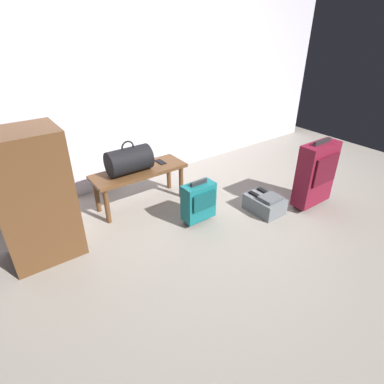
% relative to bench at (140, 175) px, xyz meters
% --- Properties ---
extents(ground_plane, '(6.60, 6.60, 0.00)m').
position_rel_bench_xyz_m(ground_plane, '(0.39, -0.97, -0.35)').
color(ground_plane, gray).
extents(back_wall, '(6.00, 0.10, 2.80)m').
position_rel_bench_xyz_m(back_wall, '(0.39, 0.63, 1.05)').
color(back_wall, silver).
rests_on(back_wall, ground).
extents(bench, '(1.00, 0.36, 0.41)m').
position_rel_bench_xyz_m(bench, '(0.00, 0.00, 0.00)').
color(bench, brown).
rests_on(bench, ground).
extents(duffel_bag_black, '(0.44, 0.26, 0.34)m').
position_rel_bench_xyz_m(duffel_bag_black, '(-0.10, 0.00, 0.20)').
color(duffel_bag_black, black).
rests_on(duffel_bag_black, bench).
extents(cell_phone, '(0.07, 0.14, 0.01)m').
position_rel_bench_xyz_m(cell_phone, '(0.28, 0.03, 0.07)').
color(cell_phone, black).
rests_on(cell_phone, bench).
extents(suitcase_upright_burgundy, '(0.45, 0.21, 0.75)m').
position_rel_bench_xyz_m(suitcase_upright_burgundy, '(1.46, -1.12, 0.04)').
color(suitcase_upright_burgundy, maroon).
rests_on(suitcase_upright_burgundy, ground).
extents(suitcase_small_teal, '(0.32, 0.19, 0.46)m').
position_rel_bench_xyz_m(suitcase_small_teal, '(0.29, -0.65, -0.11)').
color(suitcase_small_teal, '#14666B').
rests_on(suitcase_small_teal, ground).
extents(backpack_grey, '(0.28, 0.38, 0.21)m').
position_rel_bench_xyz_m(backpack_grey, '(0.97, -0.91, -0.25)').
color(backpack_grey, slate).
rests_on(backpack_grey, ground).
extents(side_cabinet, '(0.56, 0.44, 1.10)m').
position_rel_bench_xyz_m(side_cabinet, '(-1.05, -0.25, 0.20)').
color(side_cabinet, brown).
rests_on(side_cabinet, ground).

